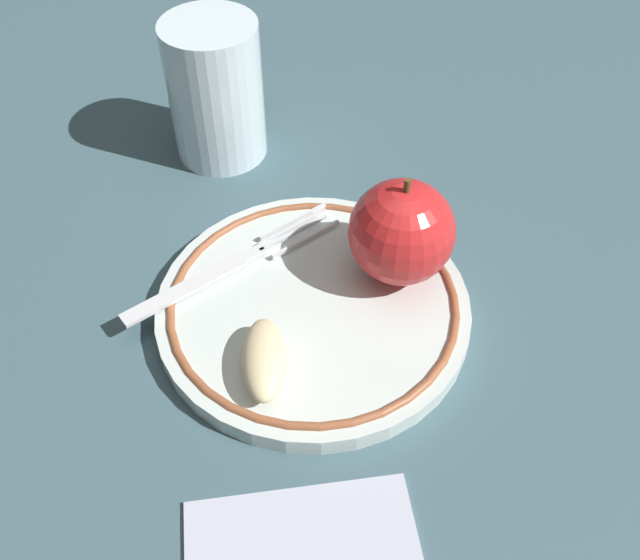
# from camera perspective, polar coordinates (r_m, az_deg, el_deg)

# --- Properties ---
(ground_plane) EXTENTS (2.00, 2.00, 0.00)m
(ground_plane) POSITION_cam_1_polar(r_m,az_deg,el_deg) (0.50, -1.29, -3.58)
(ground_plane) COLOR #3C5861
(plate) EXTENTS (0.22, 0.22, 0.02)m
(plate) POSITION_cam_1_polar(r_m,az_deg,el_deg) (0.50, -0.00, -2.16)
(plate) COLOR silver
(plate) RESTS_ON ground_plane
(apple_red_whole) EXTENTS (0.07, 0.07, 0.08)m
(apple_red_whole) POSITION_cam_1_polar(r_m,az_deg,el_deg) (0.49, 7.11, 3.85)
(apple_red_whole) COLOR red
(apple_red_whole) RESTS_ON plate
(apple_slice_front) EXTENTS (0.06, 0.03, 0.02)m
(apple_slice_front) POSITION_cam_1_polar(r_m,az_deg,el_deg) (0.45, -3.89, -6.32)
(apple_slice_front) COLOR beige
(apple_slice_front) RESTS_ON plate
(fork) EXTENTS (0.12, 0.16, 0.00)m
(fork) POSITION_cam_1_polar(r_m,az_deg,el_deg) (0.52, -6.93, 1.08)
(fork) COLOR silver
(fork) RESTS_ON plate
(drinking_glass) EXTENTS (0.08, 0.08, 0.12)m
(drinking_glass) POSITION_cam_1_polar(r_m,az_deg,el_deg) (0.62, -7.89, 14.73)
(drinking_glass) COLOR silver
(drinking_glass) RESTS_ON ground_plane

